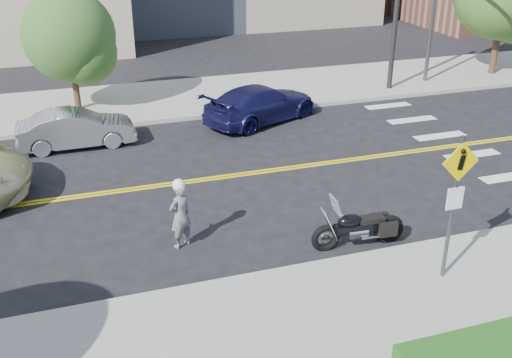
{
  "coord_description": "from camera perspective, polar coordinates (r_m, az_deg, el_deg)",
  "views": [
    {
      "loc": [
        -2.54,
        -14.75,
        6.97
      ],
      "look_at": [
        1.37,
        -2.88,
        1.2
      ],
      "focal_mm": 42.0,
      "sensor_mm": 36.0,
      "label": 1
    }
  ],
  "objects": [
    {
      "name": "motorcyclist",
      "position": [
        13.18,
        -7.22,
        -3.27
      ],
      "size": [
        0.67,
        0.59,
        1.64
      ],
      "rotation": [
        0.0,
        0.0,
        3.64
      ],
      "color": "silver",
      "rests_on": "ground"
    },
    {
      "name": "motorcycle",
      "position": [
        13.38,
        9.83,
        -3.85
      ],
      "size": [
        2.14,
        0.76,
        1.28
      ],
      "primitive_type": null,
      "rotation": [
        0.0,
        0.0,
        -0.06
      ],
      "color": "black",
      "rests_on": "ground"
    },
    {
      "name": "sidewalk_far",
      "position": [
        23.43,
        -11.3,
        7.18
      ],
      "size": [
        60.0,
        5.0,
        0.15
      ],
      "primitive_type": "cube",
      "color": "#9E9B91",
      "rests_on": "ground_plane"
    },
    {
      "name": "parked_car_blue",
      "position": [
        20.96,
        0.47,
        7.19
      ],
      "size": [
        4.75,
        3.48,
        1.28
      ],
      "primitive_type": "imported",
      "rotation": [
        0.0,
        0.0,
        2.01
      ],
      "color": "#1B1A50",
      "rests_on": "ground"
    },
    {
      "name": "tree_far_a",
      "position": [
        22.34,
        -17.36,
        12.86
      ],
      "size": [
        3.21,
        3.21,
        4.38
      ],
      "rotation": [
        0.0,
        0.0,
        -0.35
      ],
      "color": "#382619",
      "rests_on": "ground"
    },
    {
      "name": "parked_car_silver",
      "position": [
        19.51,
        -16.75,
        4.6
      ],
      "size": [
        3.59,
        1.3,
        1.18
      ],
      "primitive_type": "imported",
      "rotation": [
        0.0,
        0.0,
        1.58
      ],
      "color": "gray",
      "rests_on": "ground"
    },
    {
      "name": "ground_plane",
      "position": [
        16.51,
        -7.68,
        -0.43
      ],
      "size": [
        120.0,
        120.0,
        0.0
      ],
      "primitive_type": "plane",
      "color": "black",
      "rests_on": "ground"
    },
    {
      "name": "pedestrian_sign",
      "position": [
        11.91,
        18.41,
        -1.47
      ],
      "size": [
        0.78,
        0.08,
        3.0
      ],
      "color": "#4C4C51",
      "rests_on": "sidewalk_near"
    }
  ]
}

